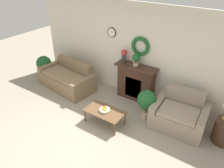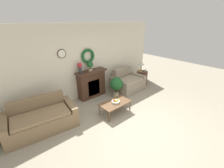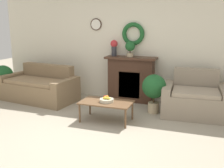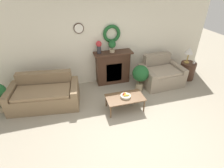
{
  "view_description": "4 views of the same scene",
  "coord_description": "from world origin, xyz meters",
  "views": [
    {
      "loc": [
        2.59,
        -2.45,
        3.65
      ],
      "look_at": [
        -0.09,
        1.53,
        0.84
      ],
      "focal_mm": 35.0,
      "sensor_mm": 36.0,
      "label": 1
    },
    {
      "loc": [
        -2.71,
        -2.01,
        2.81
      ],
      "look_at": [
        0.24,
        1.36,
        0.84
      ],
      "focal_mm": 24.0,
      "sensor_mm": 36.0,
      "label": 2
    },
    {
      "loc": [
        1.72,
        -3.42,
        1.82
      ],
      "look_at": [
        0.08,
        1.25,
        0.67
      ],
      "focal_mm": 42.0,
      "sensor_mm": 36.0,
      "label": 3
    },
    {
      "loc": [
        -1.25,
        -2.41,
        3.03
      ],
      "look_at": [
        -0.21,
        1.27,
        0.66
      ],
      "focal_mm": 28.0,
      "sensor_mm": 36.0,
      "label": 4
    }
  ],
  "objects": [
    {
      "name": "potted_plant_on_mantel",
      "position": [
        0.11,
        2.41,
        1.27
      ],
      "size": [
        0.23,
        0.23,
        0.35
      ],
      "color": "tan",
      "rests_on": "fireplace"
    },
    {
      "name": "couch_left",
      "position": [
        -1.96,
        1.78,
        0.3
      ],
      "size": [
        1.89,
        1.13,
        0.83
      ],
      "rotation": [
        0.0,
        0.0,
        -0.13
      ],
      "color": "#846B4C",
      "rests_on": "ground_plane"
    },
    {
      "name": "coffee_table",
      "position": [
        0.06,
        0.99,
        0.34
      ],
      "size": [
        0.97,
        0.55,
        0.38
      ],
      "color": "brown",
      "rests_on": "ground_plane"
    },
    {
      "name": "wall_back",
      "position": [
        0.0,
        2.63,
        1.36
      ],
      "size": [
        6.8,
        0.16,
        2.7
      ],
      "color": "beige",
      "rests_on": "ground_plane"
    },
    {
      "name": "fruit_bowl",
      "position": [
        0.06,
        0.99,
        0.42
      ],
      "size": [
        0.27,
        0.27,
        0.12
      ],
      "color": "beige",
      "rests_on": "coffee_table"
    },
    {
      "name": "vase_on_mantel_left",
      "position": [
        -0.29,
        2.43,
        1.28
      ],
      "size": [
        0.17,
        0.17,
        0.37
      ],
      "color": "#2D2D33",
      "rests_on": "fireplace"
    },
    {
      "name": "loveseat_right",
      "position": [
        1.61,
        1.94,
        0.32
      ],
      "size": [
        1.3,
        1.01,
        0.89
      ],
      "rotation": [
        0.0,
        0.0,
        0.05
      ],
      "color": "gray",
      "rests_on": "ground_plane"
    },
    {
      "name": "potted_plant_floor_by_loveseat",
      "position": [
        0.81,
        1.76,
        0.52
      ],
      "size": [
        0.49,
        0.49,
        0.81
      ],
      "color": "tan",
      "rests_on": "ground_plane"
    },
    {
      "name": "fireplace",
      "position": [
        0.14,
        2.42,
        0.54
      ],
      "size": [
        1.19,
        0.41,
        1.06
      ],
      "color": "#42281C",
      "rests_on": "ground_plane"
    },
    {
      "name": "ground_plane",
      "position": [
        0.0,
        0.0,
        0.0
      ],
      "size": [
        16.0,
        16.0,
        0.0
      ],
      "primitive_type": "plane",
      "color": "#9E937F"
    },
    {
      "name": "potted_plant_floor_by_couch",
      "position": [
        -3.08,
        1.83,
        0.48
      ],
      "size": [
        0.5,
        0.5,
        0.78
      ],
      "color": "tan",
      "rests_on": "ground_plane"
    }
  ]
}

